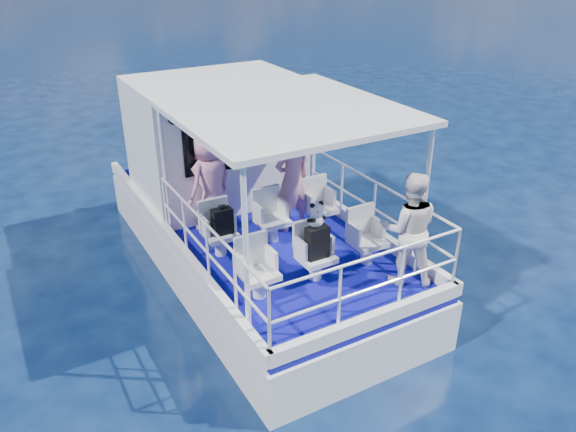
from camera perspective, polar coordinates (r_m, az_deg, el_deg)
The scene contains 20 objects.
ground at distance 9.37m, azimuth -0.93°, elevation -7.80°, with size 2000.00×2000.00×0.00m, color #071333.
hull at distance 10.12m, azimuth -3.67°, elevation -5.02°, with size 3.00×7.00×1.60m, color white.
deck at distance 9.71m, azimuth -3.81°, elevation -0.73°, with size 2.90×6.90×0.10m, color #0B0986.
cabin at distance 10.36m, azimuth -7.21°, elevation 7.81°, with size 2.85×2.00×2.20m, color white.
canopy at distance 7.87m, azimuth -0.39°, elevation 10.72°, with size 3.00×3.20×0.08m, color white.
canopy_posts at distance 8.21m, azimuth -0.20°, elevation 2.96°, with size 2.77×2.97×2.20m.
railings at distance 8.22m, azimuth 0.93°, elevation -1.67°, with size 2.84×3.59×1.00m, color white, non-canonical shape.
seat_port_fwd at distance 8.63m, azimuth -6.88°, elevation -2.76°, with size 0.48×0.46×0.38m, color silver.
seat_center_fwd at distance 8.96m, azimuth -1.60°, elevation -1.39°, with size 0.48×0.46×0.38m, color silver.
seat_stbd_fwd at distance 9.37m, azimuth 3.26°, elevation -0.12°, with size 0.48×0.46×0.38m, color silver.
seat_port_aft at distance 7.61m, azimuth -2.96°, elevation -6.93°, with size 0.48×0.46×0.38m, color silver.
seat_center_aft at distance 7.98m, azimuth 2.83°, elevation -5.18°, with size 0.48×0.46×0.38m, color silver.
seat_stbd_aft at distance 8.44m, azimuth 8.02°, elevation -3.55°, with size 0.48×0.46×0.38m, color silver.
passenger_port_fwd at distance 9.14m, azimuth -7.83°, elevation 3.51°, with size 0.63×0.45×1.70m, color pink.
passenger_stbd_fwd at distance 9.03m, azimuth 0.46°, elevation 3.74°, with size 0.65×0.43×1.78m, color pink.
passenger_stbd_aft at distance 7.80m, azimuth 12.18°, elevation -1.29°, with size 0.80×0.62×1.64m, color white.
backpack_port at distance 8.42m, azimuth -6.70°, elevation -0.53°, with size 0.31×0.17×0.40m, color black.
backpack_center at distance 7.72m, azimuth 2.97°, elevation -2.70°, with size 0.31×0.18×0.47m, color black.
compact_camera at distance 8.32m, azimuth -6.72°, elevation 0.89°, with size 0.10×0.06×0.06m, color black.
panda at distance 7.55m, azimuth 2.91°, elevation 0.15°, with size 0.23×0.19×0.36m, color white, non-canonical shape.
Camera 1 is at (-3.70, -6.81, 5.26)m, focal length 35.00 mm.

